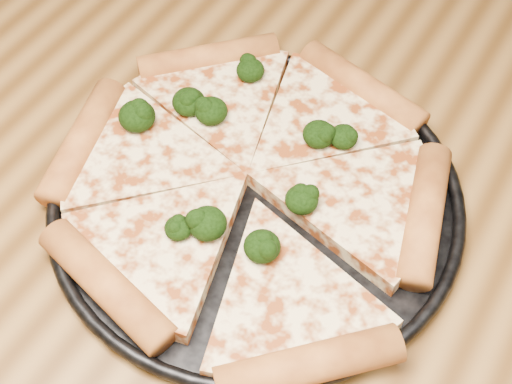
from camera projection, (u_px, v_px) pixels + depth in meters
The scene contains 4 objects.
dining_table at pixel (294, 316), 0.65m from camera, with size 1.20×0.90×0.75m.
pizza_pan at pixel (256, 198), 0.61m from camera, with size 0.34×0.34×0.02m.
pizza at pixel (249, 180), 0.61m from camera, with size 0.35×0.35×0.03m.
broccoli_florets at pixel (231, 151), 0.61m from camera, with size 0.19×0.20×0.02m.
Camera 1 is at (0.13, -0.28, 1.24)m, focal length 52.31 mm.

